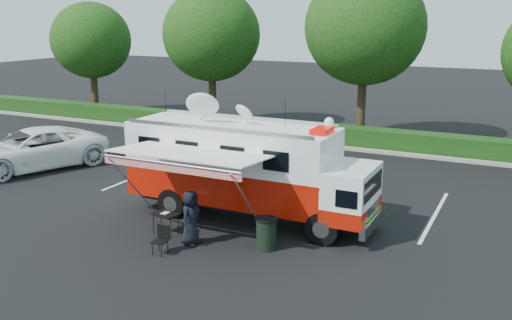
{
  "coord_description": "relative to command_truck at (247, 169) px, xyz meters",
  "views": [
    {
      "loc": [
        8.08,
        -15.96,
        6.61
      ],
      "look_at": [
        0.0,
        0.5,
        1.9
      ],
      "focal_mm": 40.0,
      "sensor_mm": 36.0,
      "label": 1
    }
  ],
  "objects": [
    {
      "name": "ground_plane",
      "position": [
        0.07,
        0.0,
        -1.71
      ],
      "size": [
        120.0,
        120.0,
        0.0
      ],
      "primitive_type": "plane",
      "color": "black",
      "rests_on": "ground"
    },
    {
      "name": "white_suv",
      "position": [
        -11.31,
        1.45,
        -1.71
      ],
      "size": [
        5.1,
        6.93,
        1.75
      ],
      "primitive_type": "imported",
      "rotation": [
        0.0,
        0.0,
        -0.39
      ],
      "color": "white",
      "rests_on": "ground_plane"
    },
    {
      "name": "folding_chair",
      "position": [
        -0.89,
        -3.61,
        -1.24
      ],
      "size": [
        0.42,
        0.44,
        0.82
      ],
      "color": "black",
      "rests_on": "ground_plane"
    },
    {
      "name": "back_border",
      "position": [
        1.22,
        12.9,
        3.29
      ],
      "size": [
        60.0,
        6.14,
        8.87
      ],
      "color": "#9E998E",
      "rests_on": "ground_plane"
    },
    {
      "name": "stall_lines",
      "position": [
        -0.43,
        3.0,
        -1.71
      ],
      "size": [
        24.12,
        5.5,
        0.01
      ],
      "color": "silver",
      "rests_on": "ground_plane"
    },
    {
      "name": "folding_table",
      "position": [
        -1.62,
        -2.35,
        -1.1
      ],
      "size": [
        0.87,
        0.68,
        0.67
      ],
      "color": "black",
      "rests_on": "ground_plane"
    },
    {
      "name": "person",
      "position": [
        -0.5,
        -2.69,
        -1.71
      ],
      "size": [
        0.54,
        0.82,
        1.65
      ],
      "primitive_type": "imported",
      "rotation": [
        0.0,
        0.0,
        1.59
      ],
      "color": "black",
      "rests_on": "ground_plane"
    },
    {
      "name": "command_truck",
      "position": [
        0.0,
        0.0,
        0.0
      ],
      "size": [
        8.34,
        2.3,
        4.01
      ],
      "color": "black",
      "rests_on": "ground_plane"
    },
    {
      "name": "trash_bin",
      "position": [
        1.65,
        -2.03,
        -1.24
      ],
      "size": [
        0.63,
        0.63,
        0.94
      ],
      "color": "black",
      "rests_on": "ground_plane"
    },
    {
      "name": "awning",
      "position": [
        -0.75,
        -2.39,
        0.86
      ],
      "size": [
        4.55,
        2.37,
        2.75
      ],
      "color": "white",
      "rests_on": "ground_plane"
    }
  ]
}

